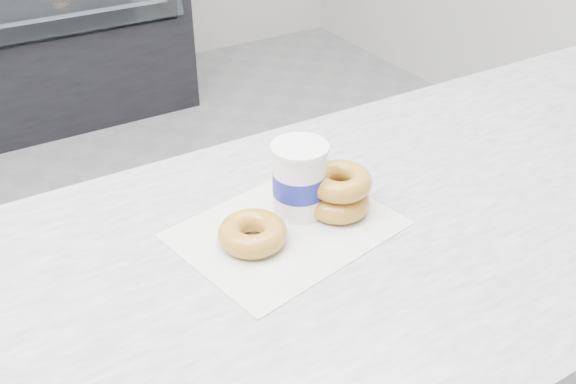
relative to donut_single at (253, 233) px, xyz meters
The scene contains 4 objects.
wax_paper 0.07m from the donut_single, ahead, with size 0.34×0.26×0.00m, color silver.
donut_single is the anchor object (origin of this frame).
donut_stack 0.17m from the donut_single, ahead, with size 0.15×0.15×0.08m.
coffee_cup 0.13m from the donut_single, 19.80° to the left, with size 0.11×0.11×0.13m.
Camera 1 is at (-0.06, -1.26, 1.52)m, focal length 40.00 mm.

